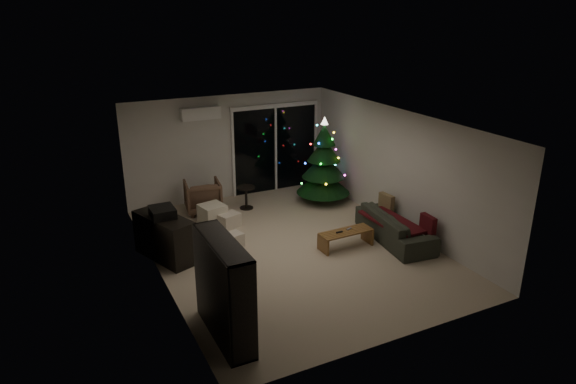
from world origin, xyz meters
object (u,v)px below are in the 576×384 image
object	(u,v)px
sofa	(395,226)
christmas_tree	(324,160)
media_cabinet	(165,237)
coffee_table	(346,239)
armchair	(203,196)
bookshelf	(211,292)

from	to	relation	value
sofa	christmas_tree	xyz separation A→B (m)	(-0.21, 2.51, 0.74)
media_cabinet	coffee_table	size ratio (longest dim) A/B	1.23
armchair	sofa	world-z (taller)	armchair
armchair	sofa	size ratio (longest dim) A/B	0.40
bookshelf	christmas_tree	distance (m)	5.73
media_cabinet	sofa	world-z (taller)	media_cabinet
coffee_table	christmas_tree	xyz separation A→B (m)	(0.85, 2.36, 0.86)
sofa	christmas_tree	size ratio (longest dim) A/B	0.97
bookshelf	coffee_table	xyz separation A→B (m)	(3.24, 1.64, -0.57)
bookshelf	coffee_table	world-z (taller)	bookshelf
bookshelf	media_cabinet	size ratio (longest dim) A/B	1.11
media_cabinet	coffee_table	distance (m)	3.44
armchair	christmas_tree	size ratio (longest dim) A/B	0.39
bookshelf	armchair	distance (m)	4.86
media_cabinet	coffee_table	xyz separation A→B (m)	(3.24, -1.12, -0.24)
media_cabinet	christmas_tree	distance (m)	4.32
armchair	coffee_table	xyz separation A→B (m)	(1.91, -3.03, -0.19)
coffee_table	christmas_tree	size ratio (longest dim) A/B	0.52
bookshelf	christmas_tree	bearing A→B (deg)	51.97
media_cabinet	sofa	bearing A→B (deg)	-36.98
media_cabinet	sofa	distance (m)	4.48
coffee_table	christmas_tree	distance (m)	2.65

